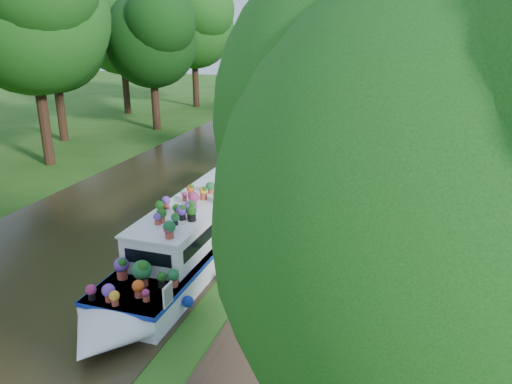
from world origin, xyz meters
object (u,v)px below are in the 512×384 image
(second_boat, at_px, (305,130))
(pedestrian_pink, at_px, (366,121))
(sandwich_board, at_px, (262,285))
(plant_boat, at_px, (202,228))
(pedestrian_dark, at_px, (382,122))

(second_boat, xyz_separation_m, pedestrian_pink, (3.57, 3.40, 0.18))
(second_boat, height_order, sandwich_board, second_boat)
(plant_boat, relative_size, second_boat, 1.70)
(plant_boat, xyz_separation_m, pedestrian_dark, (4.15, 20.65, -0.04))
(sandwich_board, height_order, pedestrian_dark, pedestrian_dark)
(pedestrian_pink, bearing_deg, sandwich_board, -100.07)
(second_boat, bearing_deg, pedestrian_dark, 49.13)
(plant_boat, distance_m, pedestrian_pink, 21.21)
(sandwich_board, xyz_separation_m, pedestrian_dark, (1.28, 22.98, 0.35))
(second_boat, height_order, pedestrian_pink, pedestrian_pink)
(pedestrian_pink, xyz_separation_m, pedestrian_dark, (1.08, -0.34, 0.04))
(second_boat, bearing_deg, sandwich_board, -64.62)
(plant_boat, height_order, pedestrian_dark, plant_boat)
(pedestrian_pink, height_order, pedestrian_dark, pedestrian_dark)
(pedestrian_dark, bearing_deg, pedestrian_pink, 172.04)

